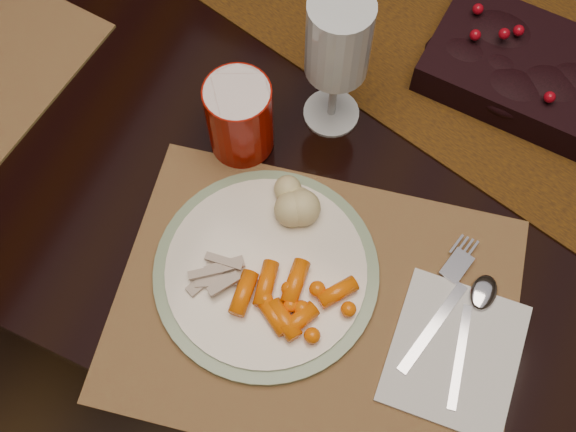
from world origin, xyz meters
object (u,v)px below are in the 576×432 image
at_px(placemat_main, 315,308).
at_px(red_cup, 240,118).
at_px(napkin, 455,353).
at_px(wine_glass, 336,66).
at_px(mashed_potatoes, 297,200).
at_px(centerpiece, 554,77).
at_px(dining_table, 369,198).
at_px(dinner_plate, 266,271).
at_px(baby_carrots, 294,288).
at_px(turkey_shreds, 216,272).

relative_size(placemat_main, red_cup, 4.10).
height_order(napkin, wine_glass, wine_glass).
height_order(mashed_potatoes, napkin, mashed_potatoes).
distance_m(centerpiece, napkin, 0.37).
height_order(placemat_main, wine_glass, wine_glass).
distance_m(dining_table, placemat_main, 0.51).
height_order(dining_table, dinner_plate, dinner_plate).
relative_size(baby_carrots, mashed_potatoes, 1.60).
height_order(dining_table, baby_carrots, baby_carrots).
relative_size(dining_table, red_cup, 16.70).
bearing_deg(turkey_shreds, napkin, 6.62).
xyz_separation_m(napkin, wine_glass, (-0.24, 0.23, 0.09)).
relative_size(placemat_main, turkey_shreds, 6.26).
height_order(dinner_plate, baby_carrots, baby_carrots).
relative_size(dinner_plate, mashed_potatoes, 3.56).
bearing_deg(centerpiece, dinner_plate, -120.25).
relative_size(napkin, wine_glass, 0.78).
height_order(dinner_plate, napkin, dinner_plate).
bearing_deg(baby_carrots, placemat_main, -6.75).
xyz_separation_m(mashed_potatoes, napkin, (0.23, -0.08, -0.03)).
height_order(centerpiece, mashed_potatoes, centerpiece).
bearing_deg(dining_table, wine_glass, -120.69).
relative_size(dinner_plate, red_cup, 2.37).
bearing_deg(turkey_shreds, centerpiece, 56.56).
bearing_deg(placemat_main, red_cup, 125.85).
relative_size(baby_carrots, napkin, 0.73).
distance_m(placemat_main, baby_carrots, 0.04).
distance_m(centerpiece, turkey_shreds, 0.48).
relative_size(dining_table, dinner_plate, 7.05).
relative_size(mashed_potatoes, napkin, 0.46).
distance_m(centerpiece, red_cup, 0.39).
height_order(placemat_main, turkey_shreds, turkey_shreds).
xyz_separation_m(turkey_shreds, red_cup, (-0.05, 0.17, 0.03)).
distance_m(mashed_potatoes, red_cup, 0.12).
xyz_separation_m(dining_table, baby_carrots, (0.00, -0.33, 0.40)).
xyz_separation_m(placemat_main, wine_glass, (-0.09, 0.24, 0.10)).
height_order(centerpiece, napkin, centerpiece).
relative_size(baby_carrots, turkey_shreds, 1.62).
bearing_deg(turkey_shreds, wine_glass, 83.55).
height_order(baby_carrots, turkey_shreds, baby_carrots).
height_order(centerpiece, placemat_main, centerpiece).
bearing_deg(dining_table, baby_carrots, -89.50).
relative_size(mashed_potatoes, wine_glass, 0.35).
height_order(mashed_potatoes, wine_glass, wine_glass).
bearing_deg(placemat_main, napkin, -5.18).
bearing_deg(wine_glass, centerpiece, 31.47).
relative_size(turkey_shreds, napkin, 0.45).
distance_m(turkey_shreds, wine_glass, 0.27).
bearing_deg(placemat_main, wine_glass, 98.32).
bearing_deg(dinner_plate, napkin, 0.76).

